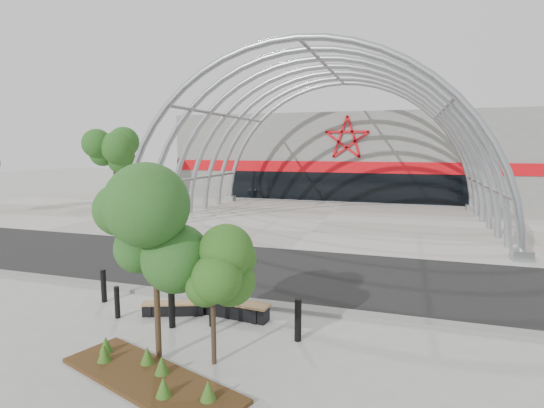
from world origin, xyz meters
TOP-DOWN VIEW (x-y plane):
  - ground at (0.00, 0.00)m, footprint 140.00×140.00m
  - road at (0.00, 3.50)m, footprint 140.00×7.00m
  - forecourt at (0.00, 15.50)m, footprint 60.00×17.00m
  - kerb at (0.00, -0.25)m, footprint 60.00×0.50m
  - arena_building at (0.00, 33.45)m, footprint 34.00×15.24m
  - vault_canopy at (0.00, 15.50)m, footprint 20.80×15.80m
  - planting_bed at (0.10, -4.96)m, footprint 4.71×2.78m
  - street_tree_0 at (-0.18, -4.12)m, footprint 1.88×1.88m
  - street_tree_1 at (1.12, -3.91)m, footprint 1.40×1.40m
  - bench_0 at (-1.23, -1.69)m, footprint 1.83×1.00m
  - bench_1 at (0.45, -1.30)m, footprint 2.34×0.77m
  - bollard_0 at (-2.64, -2.39)m, footprint 0.15×0.15m
  - bollard_1 at (-3.88, -1.43)m, footprint 0.17×0.17m
  - bollard_2 at (-0.81, -2.47)m, footprint 0.18×0.18m
  - bollard_3 at (0.19, -2.07)m, footprint 0.15×0.15m
  - bollard_4 at (2.66, -2.23)m, footprint 0.18×0.18m
  - bg_tree_0 at (-20.00, 20.00)m, footprint 3.00×3.00m

SIDE VIEW (x-z plane):
  - ground at x=0.00m, z-range 0.00..0.00m
  - road at x=0.00m, z-range 0.00..0.02m
  - vault_canopy at x=0.00m, z-range -10.16..10.20m
  - forecourt at x=0.00m, z-range 0.00..0.04m
  - kerb at x=0.00m, z-range 0.00..0.12m
  - planting_bed at x=0.10m, z-range -0.12..0.35m
  - bench_0 at x=-1.23m, z-range -0.01..0.37m
  - bench_1 at x=0.45m, z-range -0.01..0.48m
  - bollard_3 at x=0.19m, z-range 0.00..0.92m
  - bollard_0 at x=-2.64m, z-range 0.00..0.94m
  - bollard_1 at x=-3.88m, z-range 0.00..1.06m
  - bollard_4 at x=2.66m, z-range 0.00..1.10m
  - bollard_2 at x=-0.81m, z-range 0.00..1.12m
  - street_tree_1 at x=1.12m, z-range 0.72..4.04m
  - street_tree_0 at x=-0.18m, z-range 0.94..5.22m
  - arena_building at x=0.00m, z-range -0.01..7.99m
  - bg_tree_0 at x=-20.00m, z-range 1.41..7.86m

